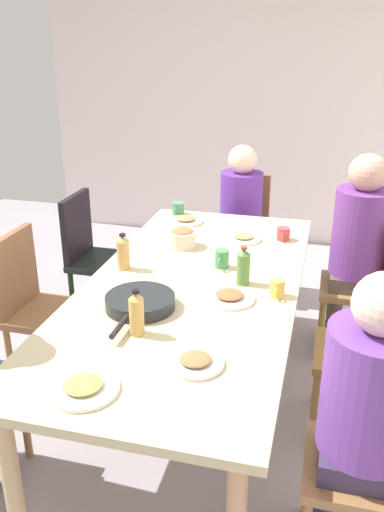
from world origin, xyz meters
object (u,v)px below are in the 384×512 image
(dining_table, at_px, (192,295))
(bottle_2, at_px, (243,267))
(chair_4, at_px, (375,345))
(serving_pan, at_px, (140,302))
(chair_3, at_px, (35,301))
(person_2, at_px, (367,401))
(chair_0, at_px, (242,226))
(bowl_0, at_px, (182,237))
(person_0, at_px, (241,206))
(plate_1, at_px, (186,220))
(plate_3, at_px, (83,387))
(bottle_1, at_px, (137,314))
(bottle_0, at_px, (123,252))
(chair_6, at_px, (368,279))
(plate_2, at_px, (244,238))
(person_6, at_px, (358,238))
(plate_0, at_px, (195,362))
(chair_5, at_px, (92,251))
(cup_0, at_px, (277,288))
(plate_4, at_px, (229,297))
(cup_3, at_px, (178,208))
(cup_1, at_px, (222,259))
(cup_2, at_px, (283,234))

(dining_table, bearing_deg, bottle_2, 104.51)
(chair_4, bearing_deg, serving_pan, -73.75)
(chair_3, bearing_deg, person_2, 66.03)
(chair_0, relative_size, bowl_0, 5.48)
(person_0, bearing_deg, plate_1, -27.62)
(plate_3, xyz_separation_m, bottle_1, (-0.41, 0.05, 0.08))
(bottle_0, relative_size, bottle_2, 0.99)
(chair_6, height_order, plate_2, chair_6)
(person_6, height_order, bottle_1, person_6)
(bottle_1, bearing_deg, chair_3, -123.30)
(person_0, bearing_deg, plate_0, 5.18)
(plate_1, height_order, bowl_0, bowl_0)
(person_6, relative_size, plate_2, 6.02)
(chair_3, relative_size, bottle_2, 4.51)
(chair_4, relative_size, chair_6, 1.00)
(chair_5, xyz_separation_m, bottle_2, (0.70, 1.15, 0.31))
(person_2, height_order, cup_0, person_2)
(chair_3, relative_size, bottle_0, 4.55)
(chair_3, relative_size, cup_0, 8.44)
(person_2, relative_size, bowl_0, 7.38)
(chair_5, bearing_deg, plate_2, 85.05)
(bowl_0, bearing_deg, chair_3, -56.34)
(chair_3, xyz_separation_m, plate_1, (-0.91, 0.63, 0.23))
(chair_0, xyz_separation_m, plate_3, (2.47, -0.15, 0.23))
(chair_5, relative_size, chair_6, 1.00)
(plate_3, xyz_separation_m, plate_4, (-0.82, 0.36, 0.00))
(dining_table, xyz_separation_m, plate_1, (-0.91, -0.28, 0.08))
(dining_table, xyz_separation_m, chair_4, (0.00, 0.90, -0.15))
(person_2, xyz_separation_m, plate_2, (-1.44, -0.67, 0.01))
(plate_3, bearing_deg, cup_3, -173.55)
(plate_4, relative_size, cup_0, 2.25)
(plate_2, bearing_deg, chair_5, -94.95)
(person_6, height_order, cup_1, person_6)
(plate_4, height_order, bottle_1, bottle_1)
(person_6, bearing_deg, dining_table, -46.86)
(cup_2, bearing_deg, person_2, 16.24)
(person_2, xyz_separation_m, cup_3, (-1.83, -1.19, 0.03))
(person_2, distance_m, cup_1, 1.23)
(chair_3, bearing_deg, chair_5, 180.00)
(chair_6, height_order, plate_3, chair_6)
(bowl_0, relative_size, bottle_0, 0.83)
(person_2, height_order, plate_4, person_2)
(plate_2, relative_size, cup_3, 1.79)
(plate_3, bearing_deg, chair_6, 148.33)
(plate_4, xyz_separation_m, bottle_0, (-0.21, -0.61, 0.08))
(plate_2, distance_m, cup_3, 0.65)
(chair_4, bearing_deg, bowl_0, -113.82)
(plate_0, distance_m, plate_2, 1.37)
(person_2, bearing_deg, cup_3, -146.87)
(plate_2, bearing_deg, plate_4, 4.79)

